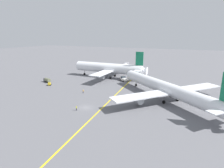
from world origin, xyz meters
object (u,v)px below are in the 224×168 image
Objects in this scene: airliner_at_gate_left at (109,68)px; pushback_tug at (124,79)px; gse_gpu_cart_small at (49,84)px; jet_bridge at (123,66)px; ground_crew_wing_walker_right at (83,91)px; airliner_being_pushed at (166,89)px; ground_crew_ramp_agent_by_cones at (76,108)px; gse_fuel_bowser_stubby at (47,80)px.

pushback_tug is at bearing -21.03° from airliner_at_gate_left.
jet_bridge is (20.94, 50.76, 3.02)m from gse_gpu_cart_small.
pushback_tug is 4.60× the size of ground_crew_wing_walker_right.
jet_bridge is at bearing 128.41° from airliner_being_pushed.
jet_bridge is (1.30, 20.59, -1.98)m from airliner_at_gate_left.
gse_gpu_cart_small is 1.55× the size of ground_crew_ramp_agent_by_cones.
pushback_tug is 0.34× the size of jet_bridge.
airliner_being_pushed is 36.22m from ground_crew_ramp_agent_by_cones.
gse_gpu_cart_small is at bearing 146.26° from ground_crew_ramp_agent_by_cones.
airliner_at_gate_left reaches higher than gse_fuel_bowser_stubby.
pushback_tug is 4.46× the size of ground_crew_ramp_agent_by_cones.
airliner_at_gate_left is 28.75× the size of ground_crew_ramp_agent_by_cones.
airliner_being_pushed is 30.60× the size of ground_crew_wing_walker_right.
ground_crew_ramp_agent_by_cones is at bearing -80.77° from jet_bridge.
gse_gpu_cart_small is (-19.63, -30.18, -5.00)m from airliner_at_gate_left.
airliner_being_pushed is at bearing 2.77° from gse_gpu_cart_small.
airliner_being_pushed is 36.28m from ground_crew_wing_walker_right.
jet_bridge is (-11.81, 72.64, 2.94)m from ground_crew_ramp_agent_by_cones.
airliner_being_pushed reaches higher than ground_crew_wing_walker_right.
gse_gpu_cart_small is at bearing 171.04° from ground_crew_wing_walker_right.
gse_fuel_bowser_stubby is 47.01m from ground_crew_ramp_agent_by_cones.
jet_bridge reaches higher than ground_crew_ramp_agent_by_cones.
ground_crew_ramp_agent_by_cones is 0.08× the size of jet_bridge.
jet_bridge is at bearing 59.65° from gse_fuel_bowser_stubby.
pushback_tug is 2.87× the size of gse_gpu_cart_small.
jet_bridge is at bearing 113.09° from pushback_tug.
gse_fuel_bowser_stubby is at bearing -151.08° from pushback_tug.
gse_gpu_cart_small is 7.67m from gse_fuel_bowser_stubby.
airliner_at_gate_left is 9.25× the size of gse_fuel_bowser_stubby.
pushback_tug is 47.43m from ground_crew_ramp_agent_by_cones.
airliner_at_gate_left is 0.97× the size of airliner_being_pushed.
pushback_tug is at bearing 140.20° from airliner_being_pushed.
gse_gpu_cart_small is (-31.69, -25.55, -0.43)m from pushback_tug.
gse_fuel_bowser_stubby is 30.66m from ground_crew_wing_walker_right.
gse_fuel_bowser_stubby is (-25.66, -25.47, -4.46)m from airliner_at_gate_left.
pushback_tug reaches higher than gse_fuel_bowser_stubby.
gse_fuel_bowser_stubby is at bearing 164.09° from ground_crew_wing_walker_right.
gse_fuel_bowser_stubby is at bearing 142.00° from gse_gpu_cart_small.
gse_gpu_cart_small is at bearing -141.12° from pushback_tug.
ground_crew_ramp_agent_by_cones is (1.06, -47.42, -0.34)m from pushback_tug.
ground_crew_wing_walker_right is 54.60m from jet_bridge.
pushback_tug is 30.38m from ground_crew_wing_walker_right.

